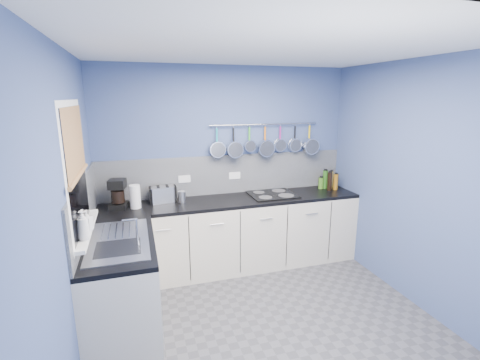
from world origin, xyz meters
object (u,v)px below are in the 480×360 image
soap_bottle_b (87,220)px  hob (272,194)px  toaster (163,194)px  soap_bottle_a (83,225)px  coffee_maker (118,194)px  paper_towel (135,197)px  canister (182,197)px

soap_bottle_b → hob: (2.06, 1.01, -0.23)m
toaster → hob: toaster is taller
soap_bottle_a → coffee_maker: 1.23m
soap_bottle_a → coffee_maker: bearing=80.5°
soap_bottle_b → coffee_maker: 1.03m
soap_bottle_b → paper_towel: bearing=68.4°
soap_bottle_a → soap_bottle_b: (0.00, 0.20, -0.03)m
soap_bottle_b → paper_towel: 1.04m
toaster → coffee_maker: bearing=-179.2°
canister → soap_bottle_a: bearing=-126.4°
soap_bottle_b → canister: 1.39m
toaster → canister: 0.23m
soap_bottle_a → toaster: size_ratio=0.82×
coffee_maker → hob: bearing=11.2°
canister → hob: canister is taller
soap_bottle_b → coffee_maker: bearing=78.7°
soap_bottle_b → canister: soap_bottle_b is taller
soap_bottle_a → canister: 1.55m
soap_bottle_a → soap_bottle_b: bearing=90.0°
soap_bottle_b → paper_towel: soap_bottle_b is taller
paper_towel → canister: (0.53, 0.07, -0.07)m
coffee_maker → canister: coffee_maker is taller
toaster → canister: size_ratio=2.18×
canister → hob: (1.15, -0.03, -0.06)m
paper_towel → coffee_maker: bearing=167.5°
toaster → paper_towel: bearing=-166.5°
soap_bottle_b → toaster: 1.32m
soap_bottle_a → soap_bottle_b: soap_bottle_a is taller
coffee_maker → toaster: (0.50, 0.10, -0.07)m
paper_towel → toaster: size_ratio=0.91×
paper_towel → toaster: paper_towel is taller
canister → hob: size_ratio=0.23×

